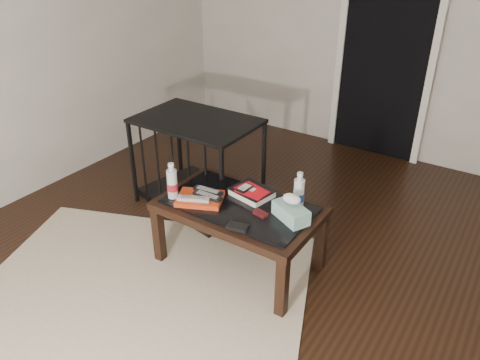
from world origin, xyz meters
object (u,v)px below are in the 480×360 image
object	(u,v)px
coffee_table	(239,213)
pet_crate	(199,176)
water_bottle_right	(299,190)
tissue_box	(291,213)
water_bottle_left	(172,180)
textbook	(252,193)

from	to	relation	value
coffee_table	pet_crate	distance (m)	0.87
water_bottle_right	tissue_box	bearing A→B (deg)	-79.87
tissue_box	pet_crate	bearing A→B (deg)	-177.21
water_bottle_left	pet_crate	bearing A→B (deg)	115.71
water_bottle_left	water_bottle_right	xyz separation A→B (m)	(0.72, 0.33, 0.00)
pet_crate	textbook	bearing A→B (deg)	-14.63
pet_crate	tissue_box	xyz separation A→B (m)	(1.05, -0.46, 0.28)
pet_crate	coffee_table	bearing A→B (deg)	-22.68
textbook	pet_crate	bearing A→B (deg)	164.66
coffee_table	water_bottle_left	bearing A→B (deg)	-157.85
pet_crate	tissue_box	size ratio (longest dim) A/B	4.36
water_bottle_left	water_bottle_right	world-z (taller)	same
textbook	water_bottle_right	xyz separation A→B (m)	(0.31, 0.04, 0.10)
water_bottle_left	water_bottle_right	distance (m)	0.79
water_bottle_right	pet_crate	bearing A→B (deg)	162.90
textbook	water_bottle_left	distance (m)	0.51
pet_crate	tissue_box	world-z (taller)	pet_crate
textbook	water_bottle_right	distance (m)	0.33
textbook	water_bottle_left	xyz separation A→B (m)	(-0.41, -0.29, 0.10)
coffee_table	pet_crate	size ratio (longest dim) A/B	1.00
textbook	water_bottle_left	size ratio (longest dim) A/B	1.05
water_bottle_left	water_bottle_right	size ratio (longest dim) A/B	1.00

